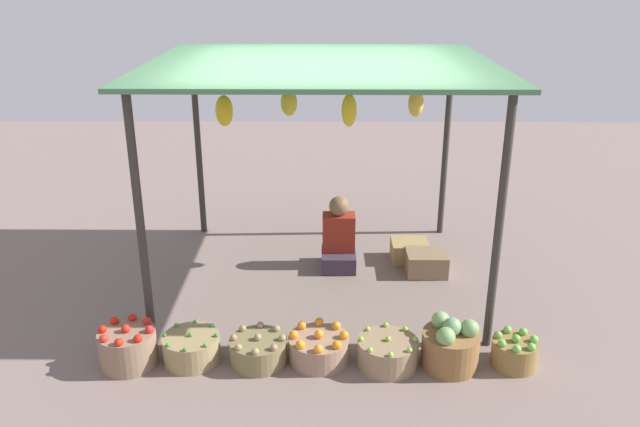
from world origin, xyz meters
name	(u,v)px	position (x,y,z in m)	size (l,w,h in m)	color
ground_plane	(321,278)	(0.00, 0.00, 0.00)	(14.00, 14.00, 0.00)	slate
market_stall_structure	(320,79)	(0.00, 0.01, 2.03)	(3.15, 2.74, 2.19)	#38332D
vendor_person	(339,240)	(0.19, 0.28, 0.30)	(0.36, 0.44, 0.78)	#3C2E3F
basket_red_tomatoes	(128,347)	(-1.53, -1.54, 0.16)	(0.46, 0.46, 0.36)	#8A6D55
basket_green_chilies	(192,348)	(-1.04, -1.49, 0.11)	(0.46, 0.46, 0.26)	#9A8456
basket_potatoes	(258,350)	(-0.49, -1.50, 0.11)	(0.47, 0.47, 0.26)	olive
basket_oranges	(319,348)	(0.00, -1.47, 0.11)	(0.50, 0.50, 0.28)	#9A7760
basket_limes	(388,352)	(0.55, -1.54, 0.11)	(0.49, 0.49, 0.26)	#957858
basket_cabbages	(450,346)	(1.05, -1.54, 0.19)	(0.46, 0.46, 0.43)	olive
basket_green_apples	(514,352)	(1.57, -1.53, 0.12)	(0.37, 0.37, 0.28)	olive
wooden_crate_near_vendor	(410,251)	(0.97, 0.44, 0.11)	(0.40, 0.35, 0.21)	#A2864C
wooden_crate_stacked_rear	(426,263)	(1.10, 0.12, 0.12)	(0.41, 0.36, 0.23)	#876A4D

